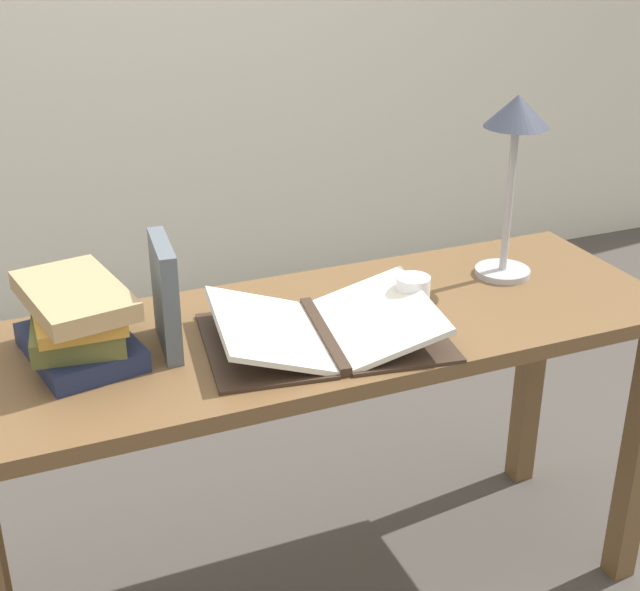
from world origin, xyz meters
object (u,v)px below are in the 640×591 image
object	(u,v)px
open_book	(324,329)
book_standing_upright	(165,296)
book_stack_tall	(77,323)
reading_lamp	(515,140)
coffee_mug	(412,296)

from	to	relation	value
open_book	book_standing_upright	xyz separation A→B (m)	(-0.31, 0.09, 0.09)
book_stack_tall	book_standing_upright	bearing A→B (deg)	-7.76
open_book	book_stack_tall	xyz separation A→B (m)	(-0.48, 0.12, 0.05)
open_book	book_standing_upright	distance (m)	0.33
open_book	reading_lamp	distance (m)	0.63
book_standing_upright	reading_lamp	world-z (taller)	reading_lamp
book_standing_upright	reading_lamp	xyz separation A→B (m)	(0.84, 0.05, 0.22)
book_stack_tall	coffee_mug	distance (m)	0.71
reading_lamp	book_stack_tall	bearing A→B (deg)	-178.48
open_book	reading_lamp	size ratio (longest dim) A/B	1.23
book_standing_upright	coffee_mug	xyz separation A→B (m)	(0.53, -0.06, -0.07)
open_book	coffee_mug	world-z (taller)	coffee_mug
book_standing_upright	reading_lamp	size ratio (longest dim) A/B	0.52
open_book	coffee_mug	size ratio (longest dim) A/B	5.19
book_stack_tall	reading_lamp	world-z (taller)	reading_lamp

